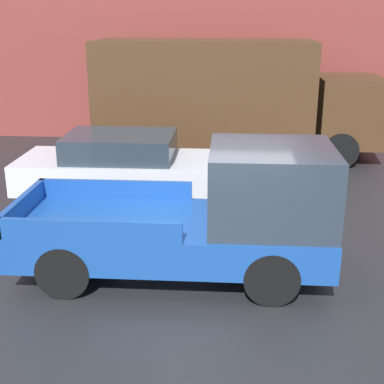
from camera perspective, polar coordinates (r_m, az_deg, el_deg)
The scene contains 5 objects.
ground_plane at distance 8.79m, azimuth 2.46°, elevation -9.49°, with size 60.00×60.00×0.00m, color #232326.
building_wall at distance 18.15m, azimuth 3.54°, elevation 13.48°, with size 28.00×0.15×5.06m.
pickup_truck at distance 8.62m, azimuth 1.70°, elevation -2.63°, with size 5.04×2.06×2.18m.
car at distance 12.41m, azimuth -8.00°, elevation 2.78°, with size 4.39×2.00×1.54m.
delivery_truck at distance 15.92m, azimuth 3.68°, elevation 10.21°, with size 8.23×2.39×3.39m.
Camera 1 is at (0.17, -7.75, 4.13)m, focal length 50.00 mm.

